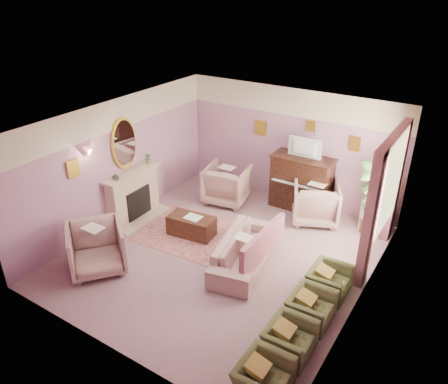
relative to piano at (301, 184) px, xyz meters
The scene contains 48 objects.
floor 2.80m from the piano, 100.57° to the right, with size 5.50×6.00×0.01m, color gray.
ceiling 3.47m from the piano, 100.57° to the right, with size 5.50×6.00×0.01m, color silver.
wall_back 0.96m from the piano, 147.38° to the left, with size 5.50×0.02×2.80m, color gray.
wall_front 5.75m from the piano, 95.03° to the right, with size 5.50×0.02×2.80m, color gray.
wall_left 4.28m from the piano, 140.49° to the right, with size 0.02×6.00×2.80m, color gray.
wall_right 3.58m from the piano, 49.98° to the right, with size 0.02×6.00×2.80m, color gray.
picture_rail_band 1.92m from the piano, 148.20° to the left, with size 5.50×0.01×0.65m, color beige.
stripe_panel 2.66m from the piano, 31.69° to the right, with size 0.01×3.00×2.15m, color #B4BCA1.
fireplace_surround 3.96m from the piano, 141.25° to the right, with size 0.30×1.40×1.10m, color #C5AB8C.
fireplace_inset 3.89m from the piano, 140.33° to the right, with size 0.18×0.72×0.68m, color black.
fire_ember 3.88m from the piano, 139.95° to the right, with size 0.06×0.54×0.10m, color orange.
mantel_shelf 3.97m from the piano, 140.98° to the right, with size 0.40×1.55×0.07m, color #C5AB8C.
hearth 3.86m from the piano, 139.37° to the right, with size 0.55×1.50×0.02m, color #C5AB8C.
mirror_frame 4.21m from the piano, 142.22° to the right, with size 0.04×0.72×1.20m, color gold.
mirror_glass 4.19m from the piano, 142.01° to the right, with size 0.01×0.60×1.06m, color silver.
sconce_shade 4.90m from the piano, 131.47° to the right, with size 0.20×0.20×0.16m, color #FFA475.
piano is the anchor object (origin of this frame).
piano_keyshelf 0.36m from the piano, 90.00° to the right, with size 1.30×0.12×0.06m, color black.
piano_keys 0.37m from the piano, 90.00° to the right, with size 1.20×0.08×0.02m, color white.
piano_top 0.66m from the piano, ahead, with size 1.45×0.65×0.04m, color black.
television 0.95m from the piano, 90.00° to the right, with size 0.80×0.12×0.48m, color black.
print_back_left 1.71m from the piano, 167.85° to the left, with size 0.30×0.03×0.38m, color gold.
print_back_right 1.57m from the piano, 14.93° to the left, with size 0.26×0.03×0.34m, color gold.
print_back_mid 1.38m from the piano, 90.00° to the left, with size 0.22×0.03×0.26m, color gold.
print_left_wall 5.15m from the piano, 129.60° to the right, with size 0.03×0.28×0.36m, color gold.
window_blind 2.69m from the piano, 27.19° to the right, with size 0.03×1.40×1.80m, color silver.
curtain_left 3.02m from the piano, 44.04° to the right, with size 0.16×0.34×2.60m, color #995062.
curtain_right 2.23m from the piano, ahead, with size 0.16×0.34×2.60m, color #995062.
pelmet 3.07m from the piano, 28.06° to the right, with size 0.16×2.20×0.16m, color #995062.
mantel_plant 3.67m from the piano, 147.67° to the right, with size 0.16×0.16×0.28m, color #4A7D39.
mantel_vase 4.30m from the piano, 135.67° to the right, with size 0.16×0.16×0.16m, color beige.
area_rug 2.77m from the piano, 119.36° to the right, with size 2.50×1.80×0.01m, color #A05B56.
coffee_table 2.86m from the piano, 121.44° to the right, with size 1.00×0.50×0.45m, color #371E12.
table_paper 2.81m from the piano, 120.57° to the right, with size 0.35×0.28×0.01m, color silver.
sofa 2.71m from the piano, 89.52° to the right, with size 0.70×2.10×0.85m, color tan.
sofa_throw 2.74m from the piano, 81.12° to the right, with size 0.11×1.59×0.58m, color #995062.
floral_armchair_left 1.80m from the piano, 158.00° to the right, with size 1.00×1.00×1.04m, color tan.
floral_armchair_right 0.67m from the piano, 35.35° to the right, with size 1.00×1.00×1.04m, color tan.
floral_armchair_front 4.93m from the piano, 117.24° to the right, with size 1.00×1.00×1.04m, color tan.
olive_chair_a 5.40m from the piano, 71.31° to the right, with size 0.54×0.77×0.66m, color #51572D.
olive_chair_b 4.63m from the piano, 68.05° to the right, with size 0.54×0.77×0.66m, color #51572D.
olive_chair_c 3.89m from the piano, 63.51° to the right, with size 0.54×0.77×0.66m, color #51572D.
olive_chair_d 3.18m from the piano, 56.86° to the right, with size 0.54×0.77×0.66m, color #51572D.
side_table 1.78m from the piano, ahead, with size 0.52×0.52×0.70m, color beige.
side_plant_big 1.76m from the piano, ahead, with size 0.30×0.30×0.34m, color #4A7D39.
side_plant_small 1.89m from the piano, ahead, with size 0.16×0.16×0.28m, color #4A7D39.
palm_pot 1.80m from the piano, ahead, with size 0.34×0.34×0.34m, color brown.
palm_plant 1.79m from the piano, ahead, with size 0.76×0.76×1.44m, color #4A7D39.
Camera 1 is at (4.01, -6.19, 5.17)m, focal length 35.00 mm.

